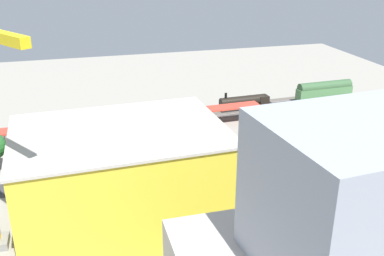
% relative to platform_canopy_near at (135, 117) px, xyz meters
% --- Properties ---
extents(ground_plane, '(198.68, 198.68, 0.00)m').
position_rel_platform_canopy_near_xyz_m(ground_plane, '(-2.92, 12.28, -4.33)').
color(ground_plane, gray).
rests_on(ground_plane, ground).
extents(rail_bed, '(124.67, 19.33, 0.01)m').
position_rel_platform_canopy_near_xyz_m(rail_bed, '(-2.92, -7.58, -4.33)').
color(rail_bed, '#5B544C').
rests_on(rail_bed, ground).
extents(street_asphalt, '(124.46, 14.87, 0.01)m').
position_rel_platform_canopy_near_xyz_m(street_asphalt, '(-2.92, 17.50, -4.33)').
color(street_asphalt, '#38383D').
rests_on(street_asphalt, ground).
extents(track_rails, '(124.04, 12.91, 0.12)m').
position_rel_platform_canopy_near_xyz_m(track_rails, '(-2.92, -7.58, -4.15)').
color(track_rails, '#9E9EA8').
rests_on(track_rails, ground).
extents(platform_canopy_near, '(65.46, 7.25, 4.56)m').
position_rel_platform_canopy_near_xyz_m(platform_canopy_near, '(0.00, 0.00, 0.00)').
color(platform_canopy_near, '#C63D2D').
rests_on(platform_canopy_near, ground).
extents(locomotive, '(15.84, 3.56, 5.18)m').
position_rel_platform_canopy_near_xyz_m(locomotive, '(-33.08, -10.32, -2.50)').
color(locomotive, black).
rests_on(locomotive, ground).
extents(passenger_coach, '(17.54, 3.94, 6.09)m').
position_rel_platform_canopy_near_xyz_m(passenger_coach, '(-57.52, -10.32, -1.14)').
color(passenger_coach, black).
rests_on(passenger_coach, ground).
extents(parked_car_0, '(4.66, 2.04, 1.84)m').
position_rel_platform_canopy_near_xyz_m(parked_car_0, '(-23.66, 21.07, -3.52)').
color(parked_car_0, black).
rests_on(parked_car_0, ground).
extents(parked_car_1, '(4.56, 2.16, 1.58)m').
position_rel_platform_canopy_near_xyz_m(parked_car_1, '(-17.11, 20.95, -3.62)').
color(parked_car_1, black).
rests_on(parked_car_1, ground).
extents(parked_car_2, '(4.74, 1.98, 1.87)m').
position_rel_platform_canopy_near_xyz_m(parked_car_2, '(-9.96, 21.30, -3.51)').
color(parked_car_2, black).
rests_on(parked_car_2, ground).
extents(parked_car_3, '(4.38, 2.20, 1.77)m').
position_rel_platform_canopy_near_xyz_m(parked_car_3, '(-3.09, 20.61, -3.55)').
color(parked_car_3, black).
rests_on(parked_car_3, ground).
extents(parked_car_4, '(4.28, 2.19, 1.53)m').
position_rel_platform_canopy_near_xyz_m(parked_car_4, '(3.33, 21.46, -3.65)').
color(parked_car_4, black).
rests_on(parked_car_4, ground).
extents(construction_building, '(33.02, 24.62, 15.93)m').
position_rel_platform_canopy_near_xyz_m(construction_building, '(7.19, 36.35, 3.64)').
color(construction_building, yellow).
rests_on(construction_building, ground).
extents(construction_roof_slab, '(33.65, 25.24, 0.40)m').
position_rel_platform_canopy_near_xyz_m(construction_roof_slab, '(7.19, 36.35, 11.80)').
color(construction_roof_slab, '#B7B2A8').
rests_on(construction_roof_slab, construction_building).
extents(box_truck_0, '(9.51, 2.77, 3.44)m').
position_rel_platform_canopy_near_xyz_m(box_truck_0, '(6.39, 20.50, -2.63)').
color(box_truck_0, black).
rests_on(box_truck_0, ground).
extents(box_truck_1, '(8.97, 2.49, 3.12)m').
position_rel_platform_canopy_near_xyz_m(box_truck_1, '(9.61, 20.17, -2.75)').
color(box_truck_1, black).
rests_on(box_truck_1, ground).
extents(box_truck_2, '(9.26, 3.31, 3.21)m').
position_rel_platform_canopy_near_xyz_m(box_truck_2, '(-4.18, 19.51, -2.72)').
color(box_truck_2, black).
rests_on(box_truck_2, ground).
extents(street_tree_0, '(5.24, 5.24, 7.07)m').
position_rel_platform_canopy_near_xyz_m(street_tree_0, '(25.39, 12.97, 0.11)').
color(street_tree_0, brown).
rests_on(street_tree_0, ground).
extents(street_tree_2, '(4.93, 4.93, 7.14)m').
position_rel_platform_canopy_near_xyz_m(street_tree_2, '(-3.41, 11.91, 0.32)').
color(street_tree_2, brown).
rests_on(street_tree_2, ground).
extents(street_tree_3, '(5.36, 5.36, 7.10)m').
position_rel_platform_canopy_near_xyz_m(street_tree_3, '(6.63, 13.00, 0.07)').
color(street_tree_3, brown).
rests_on(street_tree_3, ground).
extents(traffic_light, '(0.50, 0.36, 6.40)m').
position_rel_platform_canopy_near_xyz_m(traffic_light, '(-15.75, 12.94, -0.08)').
color(traffic_light, '#333333').
rests_on(traffic_light, ground).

